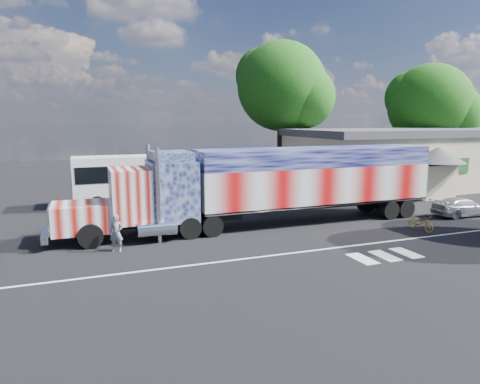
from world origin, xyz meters
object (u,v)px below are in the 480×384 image
object	(u,v)px
parked_car	(462,207)
tree_far_ne	(431,106)
woman	(116,233)
coach_bus	(161,178)
bicycle	(421,223)
tree_ne_a	(283,87)
semi_truck	(273,183)

from	to	relation	value
parked_car	tree_far_ne	size ratio (longest dim) A/B	0.33
woman	coach_bus	bearing A→B (deg)	91.38
parked_car	woman	world-z (taller)	woman
coach_bus	bicycle	world-z (taller)	coach_bus
woman	tree_ne_a	bearing A→B (deg)	68.25
coach_bus	bicycle	distance (m)	17.62
woman	tree_far_ne	xyz separation A→B (m)	(34.71, 17.14, 6.68)
coach_bus	tree_far_ne	world-z (taller)	tree_far_ne
coach_bus	tree_far_ne	xyz separation A→B (m)	(30.66, 6.18, 5.73)
coach_bus	woman	bearing A→B (deg)	-110.28
bicycle	tree_ne_a	xyz separation A→B (m)	(1.54, 20.45, 8.73)
semi_truck	coach_bus	bearing A→B (deg)	118.59
tree_far_ne	bicycle	bearing A→B (deg)	-134.49
semi_truck	tree_ne_a	bearing A→B (deg)	62.32
parked_car	woman	size ratio (longest dim) A/B	2.34
semi_truck	tree_ne_a	world-z (taller)	tree_ne_a
bicycle	tree_far_ne	world-z (taller)	tree_far_ne
semi_truck	bicycle	bearing A→B (deg)	-29.99
semi_truck	tree_far_ne	world-z (taller)	tree_far_ne
coach_bus	parked_car	world-z (taller)	coach_bus
coach_bus	parked_car	bearing A→B (deg)	-32.85
woman	tree_far_ne	distance (m)	39.28
semi_truck	bicycle	xyz separation A→B (m)	(7.05, -4.07, -2.00)
woman	tree_far_ne	world-z (taller)	tree_far_ne
parked_car	tree_far_ne	distance (m)	23.01
bicycle	tree_far_ne	size ratio (longest dim) A/B	0.13
tree_ne_a	tree_far_ne	size ratio (longest dim) A/B	1.12
parked_car	tree_ne_a	distance (m)	20.69
parked_car	tree_ne_a	xyz separation A→B (m)	(-3.58, 18.50, 8.57)
parked_car	tree_ne_a	world-z (taller)	tree_ne_a
parked_car	tree_far_ne	world-z (taller)	tree_far_ne
semi_truck	tree_ne_a	size ratio (longest dim) A/B	1.63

